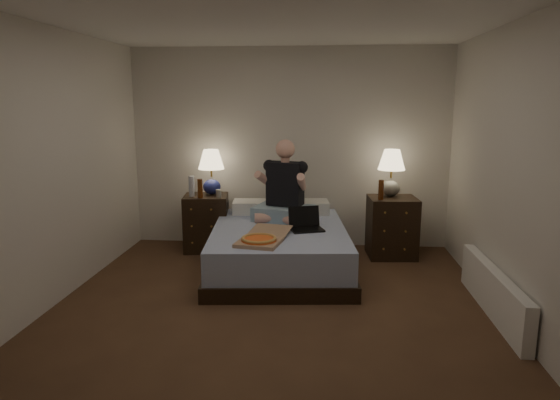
# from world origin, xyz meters

# --- Properties ---
(floor) EXTENTS (4.00, 4.50, 0.00)m
(floor) POSITION_xyz_m (0.00, 0.00, 0.00)
(floor) COLOR brown
(floor) RESTS_ON ground
(ceiling) EXTENTS (4.00, 4.50, 0.00)m
(ceiling) POSITION_xyz_m (0.00, 0.00, 2.50)
(ceiling) COLOR white
(ceiling) RESTS_ON ground
(wall_back) EXTENTS (4.00, 0.00, 2.50)m
(wall_back) POSITION_xyz_m (0.00, 2.25, 1.25)
(wall_back) COLOR white
(wall_back) RESTS_ON ground
(wall_front) EXTENTS (4.00, 0.00, 2.50)m
(wall_front) POSITION_xyz_m (0.00, -2.25, 1.25)
(wall_front) COLOR white
(wall_front) RESTS_ON ground
(wall_left) EXTENTS (0.00, 4.50, 2.50)m
(wall_left) POSITION_xyz_m (-2.00, 0.00, 1.25)
(wall_left) COLOR white
(wall_left) RESTS_ON ground
(wall_right) EXTENTS (0.00, 4.50, 2.50)m
(wall_right) POSITION_xyz_m (2.00, 0.00, 1.25)
(wall_right) COLOR white
(wall_right) RESTS_ON ground
(bed) EXTENTS (1.61, 2.04, 0.48)m
(bed) POSITION_xyz_m (-0.04, 1.21, 0.24)
(bed) COLOR #5A74B4
(bed) RESTS_ON floor
(nightstand_left) EXTENTS (0.59, 0.54, 0.69)m
(nightstand_left) POSITION_xyz_m (-1.01, 1.90, 0.35)
(nightstand_left) COLOR black
(nightstand_left) RESTS_ON floor
(nightstand_right) EXTENTS (0.59, 0.54, 0.72)m
(nightstand_right) POSITION_xyz_m (1.26, 1.82, 0.36)
(nightstand_right) COLOR black
(nightstand_right) RESTS_ON floor
(lamp_left) EXTENTS (0.38, 0.38, 0.56)m
(lamp_left) POSITION_xyz_m (-0.95, 1.99, 0.97)
(lamp_left) COLOR navy
(lamp_left) RESTS_ON nightstand_left
(lamp_right) EXTENTS (0.39, 0.39, 0.56)m
(lamp_right) POSITION_xyz_m (1.24, 1.91, 1.00)
(lamp_right) COLOR gray
(lamp_right) RESTS_ON nightstand_right
(water_bottle) EXTENTS (0.07, 0.07, 0.25)m
(water_bottle) POSITION_xyz_m (-1.17, 1.83, 0.82)
(water_bottle) COLOR silver
(water_bottle) RESTS_ON nightstand_left
(soda_can) EXTENTS (0.07, 0.07, 0.10)m
(soda_can) POSITION_xyz_m (-0.82, 1.77, 0.74)
(soda_can) COLOR beige
(soda_can) RESTS_ON nightstand_left
(beer_bottle_left) EXTENTS (0.06, 0.06, 0.23)m
(beer_bottle_left) POSITION_xyz_m (-1.04, 1.74, 0.81)
(beer_bottle_left) COLOR #5F2D0D
(beer_bottle_left) RESTS_ON nightstand_left
(beer_bottle_right) EXTENTS (0.06, 0.06, 0.23)m
(beer_bottle_right) POSITION_xyz_m (1.10, 1.69, 0.83)
(beer_bottle_right) COLOR #57280C
(beer_bottle_right) RESTS_ON nightstand_right
(person) EXTENTS (0.78, 0.68, 0.93)m
(person) POSITION_xyz_m (-0.02, 1.58, 0.94)
(person) COLOR black
(person) RESTS_ON bed
(laptop) EXTENTS (0.41, 0.37, 0.24)m
(laptop) POSITION_xyz_m (0.27, 1.12, 0.60)
(laptop) COLOR black
(laptop) RESTS_ON bed
(pizza_box) EXTENTS (0.53, 0.82, 0.08)m
(pizza_box) POSITION_xyz_m (-0.18, 0.56, 0.52)
(pizza_box) COLOR tan
(pizza_box) RESTS_ON bed
(radiator) EXTENTS (0.10, 1.60, 0.40)m
(radiator) POSITION_xyz_m (1.93, 0.20, 0.20)
(radiator) COLOR white
(radiator) RESTS_ON floor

